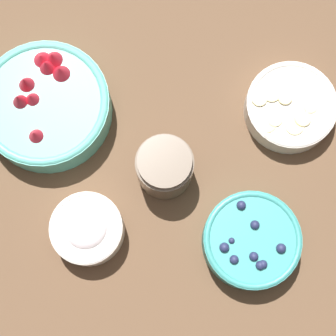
% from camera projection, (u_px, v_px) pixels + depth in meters
% --- Properties ---
extents(ground_plane, '(4.00, 4.00, 0.00)m').
position_uv_depth(ground_plane, '(177.00, 180.00, 0.96)').
color(ground_plane, brown).
extents(bowl_strawberries, '(0.22, 0.22, 0.08)m').
position_uv_depth(bowl_strawberries, '(46.00, 105.00, 0.95)').
color(bowl_strawberries, '#56B7A8').
rests_on(bowl_strawberries, ground_plane).
extents(bowl_blueberries, '(0.16, 0.16, 0.06)m').
position_uv_depth(bowl_blueberries, '(251.00, 241.00, 0.91)').
color(bowl_blueberries, teal).
rests_on(bowl_blueberries, ground_plane).
extents(bowl_bananas, '(0.15, 0.15, 0.05)m').
position_uv_depth(bowl_bananas, '(290.00, 107.00, 0.96)').
color(bowl_bananas, silver).
rests_on(bowl_bananas, ground_plane).
extents(bowl_cream, '(0.12, 0.12, 0.06)m').
position_uv_depth(bowl_cream, '(87.00, 229.00, 0.91)').
color(bowl_cream, silver).
rests_on(bowl_cream, ground_plane).
extents(jar_chocolate, '(0.09, 0.09, 0.09)m').
position_uv_depth(jar_chocolate, '(164.00, 168.00, 0.92)').
color(jar_chocolate, brown).
rests_on(jar_chocolate, ground_plane).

